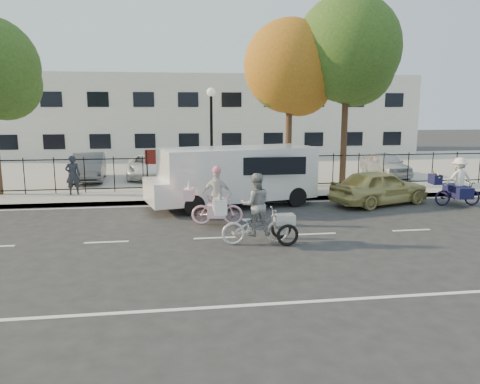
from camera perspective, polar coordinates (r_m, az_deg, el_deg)
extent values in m
plane|color=#333334|center=(13.43, -3.12, -5.63)|extent=(120.00, 120.00, 0.00)
cube|color=#A8A399|center=(18.31, -4.52, -1.10)|extent=(60.00, 0.10, 0.15)
cube|color=#A8A399|center=(19.34, -4.72, -0.49)|extent=(60.00, 2.20, 0.15)
cube|color=#A8A399|center=(28.12, -5.83, 2.87)|extent=(60.00, 15.60, 0.15)
cube|color=silver|center=(37.89, -6.56, 9.19)|extent=(34.00, 10.00, 6.00)
cylinder|color=black|center=(19.79, -3.48, 5.84)|extent=(0.12, 0.12, 4.00)
sphere|color=white|center=(19.74, -3.55, 12.07)|extent=(0.36, 0.36, 0.36)
cylinder|color=black|center=(19.87, -11.24, 2.49)|extent=(0.06, 0.06, 1.80)
cylinder|color=black|center=(19.85, -9.22, 2.54)|extent=(0.06, 0.06, 1.80)
cube|color=#59140F|center=(19.79, -10.29, 4.24)|extent=(0.85, 0.04, 0.60)
imported|color=silver|center=(12.77, 1.90, -4.19)|extent=(1.87, 0.69, 0.98)
imported|color=white|center=(12.63, 1.91, -1.54)|extent=(0.84, 0.66, 1.71)
cube|color=white|center=(12.48, -2.49, -1.73)|extent=(0.34, 0.60, 0.39)
cone|color=white|center=(12.56, -2.56, -0.44)|extent=(0.15, 0.15, 0.20)
cone|color=white|center=(12.30, -2.44, -0.67)|extent=(0.15, 0.15, 0.20)
torus|color=black|center=(12.64, 5.82, -5.26)|extent=(0.61, 0.10, 0.61)
torus|color=black|center=(13.35, 5.04, -4.40)|extent=(0.61, 0.10, 0.61)
cube|color=white|center=(12.91, 5.45, -3.33)|extent=(0.55, 0.39, 0.27)
imported|color=#F6BBCD|center=(14.83, -2.80, -2.14)|extent=(1.69, 0.71, 0.98)
imported|color=silver|center=(14.74, -2.82, -0.24)|extent=(0.95, 0.51, 1.55)
cube|color=beige|center=(14.82, -6.23, -0.26)|extent=(0.37, 0.58, 0.35)
cone|color=silver|center=(14.76, -6.26, 0.94)|extent=(0.12, 0.12, 0.31)
cube|color=beige|center=(14.82, -2.81, -1.95)|extent=(0.73, 1.35, 0.39)
sphere|color=#E76D82|center=(14.62, -2.85, 2.68)|extent=(0.28, 0.28, 0.28)
imported|color=black|center=(19.54, 25.00, -0.17)|extent=(1.79, 0.75, 0.92)
imported|color=white|center=(19.45, 25.12, 1.47)|extent=(1.08, 0.68, 1.61)
cube|color=#101238|center=(19.03, 22.69, 1.46)|extent=(0.35, 0.58, 0.37)
cone|color=gold|center=(19.16, 22.46, 2.14)|extent=(0.12, 0.24, 0.33)
cone|color=gold|center=(18.85, 23.02, 1.98)|extent=(0.12, 0.24, 0.33)
cube|color=#101238|center=(19.52, 25.02, 0.12)|extent=(0.67, 1.37, 0.41)
cube|color=white|center=(17.49, -0.28, 2.35)|extent=(6.02, 3.40, 1.90)
cube|color=white|center=(17.43, -10.45, 0.40)|extent=(1.00, 2.12, 0.84)
cylinder|color=black|center=(16.57, -6.70, -1.31)|extent=(0.78, 0.44, 0.74)
cylinder|color=black|center=(18.39, -6.86, -0.16)|extent=(0.78, 0.44, 0.74)
cylinder|color=black|center=(17.14, 6.79, -0.93)|extent=(0.78, 0.44, 0.74)
cylinder|color=black|center=(18.90, 5.35, 0.15)|extent=(0.78, 0.44, 0.74)
imported|color=tan|center=(18.63, 16.62, 0.58)|extent=(4.27, 2.80, 1.35)
imported|color=black|center=(20.27, -19.70, 1.96)|extent=(0.64, 0.47, 1.61)
imported|color=white|center=(24.24, -11.20, 3.14)|extent=(2.17, 4.38, 1.19)
imported|color=#52545A|center=(23.92, -17.97, 2.91)|extent=(1.73, 4.15, 1.33)
imported|color=#B5BABE|center=(25.34, 17.31, 3.25)|extent=(1.55, 3.71, 1.25)
sphere|color=#385B1E|center=(21.44, -26.75, 11.65)|extent=(2.89, 2.89, 2.89)
cylinder|color=#442D1D|center=(21.29, 5.94, 6.75)|extent=(0.28, 0.28, 4.77)
sphere|color=#9F6219|center=(21.32, 6.10, 15.01)|extent=(4.09, 4.09, 4.09)
sphere|color=#9F6219|center=(21.60, 7.25, 13.11)|extent=(3.00, 3.00, 3.00)
cylinder|color=#442D1D|center=(21.57, 12.59, 7.46)|extent=(0.28, 0.28, 5.41)
sphere|color=#385B1E|center=(21.70, 12.96, 16.67)|extent=(4.64, 4.64, 4.64)
sphere|color=#385B1E|center=(21.99, 13.94, 14.52)|extent=(3.40, 3.40, 3.40)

